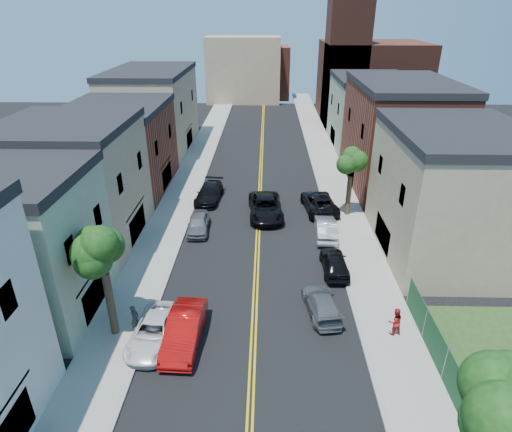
# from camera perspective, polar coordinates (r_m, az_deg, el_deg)

# --- Properties ---
(sidewalk_left) EXTENTS (3.20, 100.00, 0.15)m
(sidewalk_left) POSITION_cam_1_polar(r_m,az_deg,el_deg) (48.75, -8.75, 5.51)
(sidewalk_left) COLOR gray
(sidewalk_left) RESTS_ON ground
(sidewalk_right) EXTENTS (3.20, 100.00, 0.15)m
(sidewalk_right) POSITION_cam_1_polar(r_m,az_deg,el_deg) (48.55, 10.02, 5.33)
(sidewalk_right) COLOR gray
(sidewalk_right) RESTS_ON ground
(curb_left) EXTENTS (0.30, 100.00, 0.15)m
(curb_left) POSITION_cam_1_polar(r_m,az_deg,el_deg) (48.48, -6.71, 5.52)
(curb_left) COLOR gray
(curb_left) RESTS_ON ground
(curb_right) EXTENTS (0.30, 100.00, 0.15)m
(curb_right) POSITION_cam_1_polar(r_m,az_deg,el_deg) (48.32, 7.96, 5.38)
(curb_right) COLOR gray
(curb_right) RESTS_ON ground
(bldg_left_palegrn) EXTENTS (9.00, 8.00, 8.50)m
(bldg_left_palegrn) POSITION_cam_1_polar(r_m,az_deg,el_deg) (28.50, -29.70, -4.01)
(bldg_left_palegrn) COLOR gray
(bldg_left_palegrn) RESTS_ON ground
(bldg_left_tan_near) EXTENTS (9.00, 10.00, 9.00)m
(bldg_left_tan_near) POSITION_cam_1_polar(r_m,az_deg,el_deg) (35.56, -22.98, 3.49)
(bldg_left_tan_near) COLOR #998466
(bldg_left_tan_near) RESTS_ON ground
(bldg_left_brick) EXTENTS (9.00, 12.00, 8.00)m
(bldg_left_brick) POSITION_cam_1_polar(r_m,az_deg,el_deg) (45.36, -17.61, 8.27)
(bldg_left_brick) COLOR brown
(bldg_left_brick) RESTS_ON ground
(bldg_left_tan_far) EXTENTS (9.00, 16.00, 9.50)m
(bldg_left_tan_far) POSITION_cam_1_polar(r_m,az_deg,el_deg) (58.16, -13.52, 13.24)
(bldg_left_tan_far) COLOR #998466
(bldg_left_tan_far) RESTS_ON ground
(bldg_right_tan) EXTENTS (9.00, 12.00, 9.00)m
(bldg_right_tan) POSITION_cam_1_polar(r_m,az_deg,el_deg) (34.22, 24.36, 2.38)
(bldg_right_tan) COLOR #998466
(bldg_right_tan) RESTS_ON ground
(bldg_right_brick) EXTENTS (9.00, 14.00, 10.00)m
(bldg_right_brick) POSITION_cam_1_polar(r_m,az_deg,el_deg) (46.55, 18.38, 9.89)
(bldg_right_brick) COLOR brown
(bldg_right_brick) RESTS_ON ground
(bldg_right_palegrn) EXTENTS (9.00, 12.00, 8.50)m
(bldg_right_palegrn) POSITION_cam_1_polar(r_m,az_deg,el_deg) (59.87, 14.70, 12.98)
(bldg_right_palegrn) COLOR gray
(bldg_right_palegrn) RESTS_ON ground
(church) EXTENTS (16.20, 14.20, 22.60)m
(church) POSITION_cam_1_polar(r_m,az_deg,el_deg) (74.36, 14.32, 17.77)
(church) COLOR #4C2319
(church) RESTS_ON ground
(backdrop_left) EXTENTS (14.00, 8.00, 12.00)m
(backdrop_left) POSITION_cam_1_polar(r_m,az_deg,el_deg) (87.77, -1.68, 18.83)
(backdrop_left) COLOR #998466
(backdrop_left) RESTS_ON ground
(backdrop_center) EXTENTS (10.00, 8.00, 10.00)m
(backdrop_center) POSITION_cam_1_polar(r_m,az_deg,el_deg) (91.75, 1.10, 18.52)
(backdrop_center) COLOR brown
(backdrop_center) RESTS_ON ground
(fence_right) EXTENTS (0.04, 15.00, 1.90)m
(fence_right) POSITION_cam_1_polar(r_m,az_deg,el_deg) (23.16, 25.14, -20.01)
(fence_right) COLOR #143F1E
(fence_right) RESTS_ON sidewalk_right
(tree_left_mid) EXTENTS (5.20, 5.20, 9.29)m
(tree_left_mid) POSITION_cam_1_polar(r_m,az_deg,el_deg) (23.19, -20.23, -2.06)
(tree_left_mid) COLOR #36241B
(tree_left_mid) RESTS_ON sidewalk_left
(tree_right_far) EXTENTS (4.40, 4.40, 8.03)m
(tree_right_far) POSITION_cam_1_polar(r_m,az_deg,el_deg) (37.42, 12.75, 8.06)
(tree_right_far) COLOR #36241B
(tree_right_far) RESTS_ON sidewalk_right
(red_sedan) EXTENTS (1.97, 5.19, 1.69)m
(red_sedan) POSITION_cam_1_polar(r_m,az_deg,el_deg) (24.78, -9.49, -14.72)
(red_sedan) COLOR #BB0D0C
(red_sedan) RESTS_ON ground
(white_pickup) EXTENTS (2.63, 5.10, 1.38)m
(white_pickup) POSITION_cam_1_polar(r_m,az_deg,el_deg) (25.28, -13.34, -14.65)
(white_pickup) COLOR white
(white_pickup) RESTS_ON ground
(grey_car_left) EXTENTS (1.92, 4.32, 1.45)m
(grey_car_left) POSITION_cam_1_polar(r_m,az_deg,el_deg) (35.92, -7.66, -0.98)
(grey_car_left) COLOR #5C5D63
(grey_car_left) RESTS_ON ground
(black_car_left) EXTENTS (2.60, 5.41, 1.52)m
(black_car_left) POSITION_cam_1_polar(r_m,az_deg,el_deg) (41.63, -6.24, 3.05)
(black_car_left) COLOR black
(black_car_left) RESTS_ON ground
(grey_car_right) EXTENTS (2.39, 4.64, 1.29)m
(grey_car_right) POSITION_cam_1_polar(r_m,az_deg,el_deg) (26.92, 8.72, -11.42)
(grey_car_right) COLOR #55595C
(grey_car_right) RESTS_ON ground
(black_car_right) EXTENTS (1.79, 4.29, 1.45)m
(black_car_right) POSITION_cam_1_polar(r_m,az_deg,el_deg) (30.79, 10.41, -6.12)
(black_car_right) COLOR black
(black_car_right) RESTS_ON ground
(silver_car_right) EXTENTS (1.76, 4.63, 1.51)m
(silver_car_right) POSITION_cam_1_polar(r_m,az_deg,el_deg) (35.24, 9.25, -1.60)
(silver_car_right) COLOR #B6B9BE
(silver_car_right) RESTS_ON ground
(dark_car_right_far) EXTENTS (3.37, 6.05, 1.60)m
(dark_car_right_far) POSITION_cam_1_polar(r_m,az_deg,el_deg) (39.72, 8.38, 1.82)
(dark_car_right_far) COLOR black
(dark_car_right_far) RESTS_ON ground
(black_suv_lane) EXTENTS (3.30, 6.40, 1.73)m
(black_suv_lane) POSITION_cam_1_polar(r_m,az_deg,el_deg) (38.18, 1.27, 1.18)
(black_suv_lane) COLOR black
(black_suv_lane) RESTS_ON ground
(pedestrian_left) EXTENTS (0.49, 0.66, 1.66)m
(pedestrian_left) POSITION_cam_1_polar(r_m,az_deg,el_deg) (25.95, -15.80, -12.93)
(pedestrian_left) COLOR #292931
(pedestrian_left) RESTS_ON sidewalk_left
(pedestrian_right) EXTENTS (0.96, 0.82, 1.72)m
(pedestrian_right) POSITION_cam_1_polar(r_m,az_deg,el_deg) (25.96, 17.96, -13.18)
(pedestrian_right) COLOR #B21C1B
(pedestrian_right) RESTS_ON sidewalk_right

